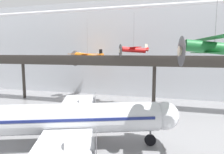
{
  "coord_description": "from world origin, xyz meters",
  "views": [
    {
      "loc": [
        2.5,
        -15.82,
        10.68
      ],
      "look_at": [
        -4.24,
        8.15,
        7.63
      ],
      "focal_mm": 32.0,
      "sensor_mm": 36.0,
      "label": 1
    }
  ],
  "objects_px": {
    "suspended_plane_red_highwing": "(134,50)",
    "suspended_plane_orange_highwing": "(88,56)",
    "airliner_silver_main": "(62,119)",
    "suspended_plane_green_biplane": "(214,47)"
  },
  "relations": [
    {
      "from": "airliner_silver_main",
      "to": "suspended_plane_green_biplane",
      "type": "relative_size",
      "value": 3.44
    },
    {
      "from": "suspended_plane_orange_highwing",
      "to": "airliner_silver_main",
      "type": "bearing_deg",
      "value": 121.88
    },
    {
      "from": "suspended_plane_red_highwing",
      "to": "suspended_plane_orange_highwing",
      "type": "height_order",
      "value": "suspended_plane_red_highwing"
    },
    {
      "from": "suspended_plane_red_highwing",
      "to": "airliner_silver_main",
      "type": "bearing_deg",
      "value": 49.6
    },
    {
      "from": "suspended_plane_green_biplane",
      "to": "suspended_plane_orange_highwing",
      "type": "xyz_separation_m",
      "value": [
        -21.24,
        21.77,
        -1.31
      ]
    },
    {
      "from": "suspended_plane_green_biplane",
      "to": "suspended_plane_red_highwing",
      "type": "distance_m",
      "value": 20.91
    },
    {
      "from": "airliner_silver_main",
      "to": "suspended_plane_green_biplane",
      "type": "bearing_deg",
      "value": -17.02
    },
    {
      "from": "suspended_plane_green_biplane",
      "to": "suspended_plane_orange_highwing",
      "type": "bearing_deg",
      "value": -56.34
    },
    {
      "from": "suspended_plane_red_highwing",
      "to": "suspended_plane_orange_highwing",
      "type": "xyz_separation_m",
      "value": [
        -10.92,
        3.58,
        -1.44
      ]
    },
    {
      "from": "airliner_silver_main",
      "to": "suspended_plane_green_biplane",
      "type": "height_order",
      "value": "suspended_plane_green_biplane"
    }
  ]
}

